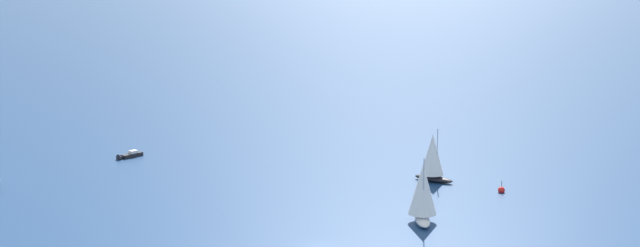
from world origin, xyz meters
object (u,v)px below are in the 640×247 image
Objects in this scene: sailboat_inshore at (433,157)px; marker_buoy at (501,190)px; motorboat_far_port at (129,155)px; sailboat_far_stbd at (423,193)px.

sailboat_inshore reaches higher than marker_buoy.
motorboat_far_port is 2.44× the size of marker_buoy.
sailboat_far_stbd reaches higher than motorboat_far_port.
sailboat_inshore is (20.96, -10.58, -0.28)m from sailboat_far_stbd.
sailboat_far_stbd is 23.48m from sailboat_inshore.
sailboat_inshore reaches higher than motorboat_far_port.
marker_buoy is (-41.66, -54.06, -0.02)m from motorboat_far_port.
marker_buoy reaches higher than motorboat_far_port.
sailboat_inshore is 12.94m from marker_buoy.
sailboat_far_stbd is 4.57× the size of marker_buoy.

